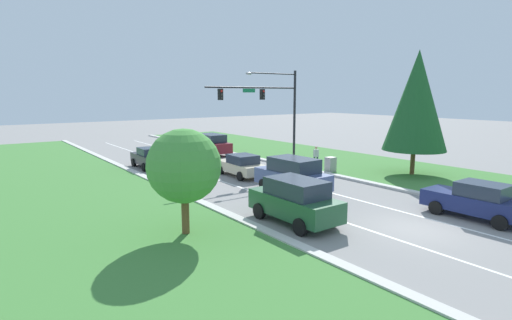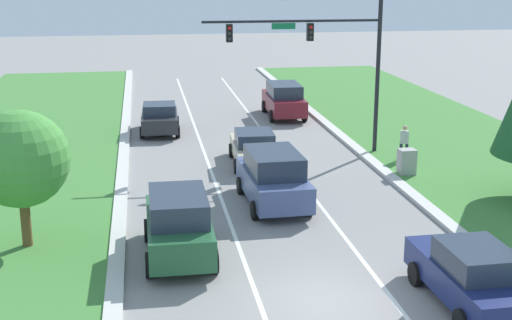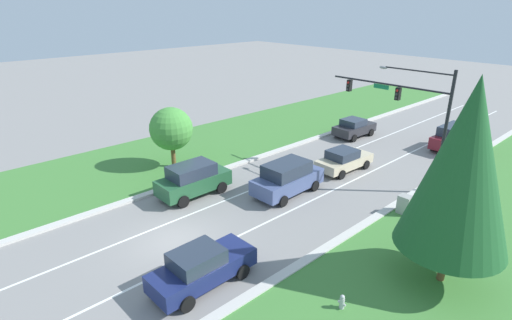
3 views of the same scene
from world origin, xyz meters
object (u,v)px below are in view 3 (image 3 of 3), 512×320
object	(u,v)px
utility_cabinet	(405,205)
pedestrian	(436,192)
champagne_sedan	(344,160)
conifer_near_right_tree	(463,167)
charcoal_sedan	(354,128)
traffic_signal_mast	(409,106)
oak_near_left_tree	(171,129)
forest_suv	(193,179)
slate_blue_suv	(287,178)
fire_hydrant	(342,303)
burgundy_suv	(454,137)
navy_sedan	(202,267)

from	to	relation	value
utility_cabinet	pedestrian	xyz separation A→B (m)	(0.73, 2.29, 0.35)
champagne_sedan	conifer_near_right_tree	world-z (taller)	conifer_near_right_tree
charcoal_sedan	traffic_signal_mast	bearing A→B (deg)	-35.37
conifer_near_right_tree	oak_near_left_tree	world-z (taller)	conifer_near_right_tree
pedestrian	conifer_near_right_tree	distance (m)	8.57
utility_cabinet	pedestrian	world-z (taller)	pedestrian
forest_suv	utility_cabinet	distance (m)	12.59
slate_blue_suv	oak_near_left_tree	distance (m)	9.25
champagne_sedan	forest_suv	distance (m)	10.95
charcoal_sedan	oak_near_left_tree	distance (m)	16.63
traffic_signal_mast	fire_hydrant	size ratio (longest dim) A/B	11.98
burgundy_suv	oak_near_left_tree	xyz separation A→B (m)	(-12.19, -19.00, 1.89)
navy_sedan	oak_near_left_tree	size ratio (longest dim) A/B	1.05
navy_sedan	burgundy_suv	bearing A→B (deg)	88.84
navy_sedan	pedestrian	xyz separation A→B (m)	(3.53, 14.29, 0.06)
traffic_signal_mast	navy_sedan	world-z (taller)	traffic_signal_mast
fire_hydrant	conifer_near_right_tree	size ratio (longest dim) A/B	0.08
champagne_sedan	oak_near_left_tree	size ratio (longest dim) A/B	1.02
traffic_signal_mast	forest_suv	size ratio (longest dim) A/B	1.82
traffic_signal_mast	conifer_near_right_tree	bearing A→B (deg)	-51.84
conifer_near_right_tree	champagne_sedan	bearing A→B (deg)	145.31
champagne_sedan	conifer_near_right_tree	distance (m)	13.26
slate_blue_suv	burgundy_suv	world-z (taller)	slate_blue_suv
navy_sedan	utility_cabinet	xyz separation A→B (m)	(2.80, 12.01, -0.30)
navy_sedan	burgundy_suv	xyz separation A→B (m)	(0.05, 25.13, 0.17)
fire_hydrant	traffic_signal_mast	bearing A→B (deg)	109.92
utility_cabinet	champagne_sedan	bearing A→B (deg)	155.61
burgundy_suv	traffic_signal_mast	bearing A→B (deg)	-87.20
traffic_signal_mast	charcoal_sedan	size ratio (longest dim) A/B	2.01
champagne_sedan	fire_hydrant	xyz separation A→B (m)	(8.37, -11.69, -0.46)
pedestrian	fire_hydrant	distance (m)	11.26
traffic_signal_mast	conifer_near_right_tree	xyz separation A→B (m)	(6.54, -8.32, 0.20)
charcoal_sedan	navy_sedan	world-z (taller)	navy_sedan
forest_suv	fire_hydrant	bearing A→B (deg)	-6.90
traffic_signal_mast	conifer_near_right_tree	size ratio (longest dim) A/B	0.94
burgundy_suv	conifer_near_right_tree	bearing A→B (deg)	-67.38
charcoal_sedan	utility_cabinet	size ratio (longest dim) A/B	3.57
oak_near_left_tree	pedestrian	bearing A→B (deg)	27.52
charcoal_sedan	navy_sedan	bearing A→B (deg)	-69.34
slate_blue_suv	burgundy_suv	size ratio (longest dim) A/B	0.99
navy_sedan	forest_suv	size ratio (longest dim) A/B	1.02
utility_cabinet	charcoal_sedan	bearing A→B (deg)	135.84
champagne_sedan	burgundy_suv	bearing A→B (deg)	74.11
champagne_sedan	conifer_near_right_tree	xyz separation A→B (m)	(10.23, -7.08, 4.59)
slate_blue_suv	utility_cabinet	world-z (taller)	slate_blue_suv
burgundy_suv	champagne_sedan	bearing A→B (deg)	-107.19
conifer_near_right_tree	fire_hydrant	bearing A→B (deg)	-111.92
charcoal_sedan	fire_hydrant	size ratio (longest dim) A/B	5.96
navy_sedan	burgundy_suv	distance (m)	25.13
charcoal_sedan	fire_hydrant	world-z (taller)	charcoal_sedan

